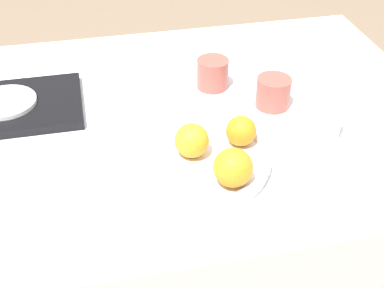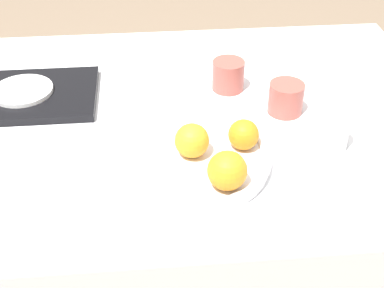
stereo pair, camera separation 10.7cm
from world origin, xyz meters
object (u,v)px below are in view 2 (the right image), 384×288
at_px(orange_2, 227,171).
at_px(side_plate, 22,91).
at_px(cup_0, 228,75).
at_px(fruit_platter, 192,157).
at_px(water_glass, 334,129).
at_px(orange_1, 244,135).
at_px(napkin, 382,97).
at_px(serving_tray, 24,96).
at_px(cup_1, 286,98).
at_px(orange_0, 192,141).

relative_size(orange_2, side_plate, 0.52).
bearing_deg(side_plate, cup_0, 0.67).
bearing_deg(fruit_platter, water_glass, 4.98).
height_order(orange_1, water_glass, water_glass).
bearing_deg(orange_2, fruit_platter, 119.09).
bearing_deg(cup_0, orange_1, -91.97).
relative_size(cup_0, napkin, 0.57).
height_order(serving_tray, side_plate, side_plate).
relative_size(orange_1, cup_0, 0.80).
bearing_deg(fruit_platter, cup_1, 36.80).
xyz_separation_m(orange_0, orange_1, (0.11, 0.02, -0.00)).
relative_size(water_glass, side_plate, 0.68).
bearing_deg(side_plate, fruit_platter, -36.70).
xyz_separation_m(orange_0, cup_1, (0.23, 0.17, -0.02)).
height_order(side_plate, cup_0, cup_0).
xyz_separation_m(orange_0, side_plate, (-0.38, 0.28, -0.03)).
xyz_separation_m(orange_1, serving_tray, (-0.49, 0.27, -0.04)).
height_order(orange_0, orange_1, orange_0).
bearing_deg(orange_1, cup_0, 88.03).
height_order(orange_1, side_plate, orange_1).
distance_m(orange_0, orange_2, 0.12).
xyz_separation_m(fruit_platter, orange_1, (0.11, 0.02, 0.04)).
distance_m(fruit_platter, cup_1, 0.29).
distance_m(water_glass, cup_0, 0.32).
xyz_separation_m(fruit_platter, cup_1, (0.23, 0.18, 0.02)).
distance_m(orange_1, cup_1, 0.20).
relative_size(orange_1, serving_tray, 0.18).
distance_m(water_glass, napkin, 0.27).
xyz_separation_m(orange_2, cup_1, (0.18, 0.28, -0.02)).
xyz_separation_m(cup_0, napkin, (0.37, -0.08, -0.03)).
xyz_separation_m(orange_1, napkin, (0.38, 0.19, -0.05)).
distance_m(side_plate, napkin, 0.87).
height_order(serving_tray, cup_1, cup_1).
relative_size(fruit_platter, napkin, 2.33).
xyz_separation_m(orange_2, water_glass, (0.24, 0.13, -0.01)).
relative_size(water_glass, napkin, 0.71).
xyz_separation_m(water_glass, napkin, (0.19, 0.19, -0.05)).
distance_m(serving_tray, cup_0, 0.50).
bearing_deg(napkin, cup_0, 167.78).
height_order(orange_0, serving_tray, orange_0).
bearing_deg(cup_1, napkin, 8.46).
bearing_deg(cup_0, fruit_platter, -111.80).
distance_m(side_plate, cup_0, 0.50).
bearing_deg(water_glass, orange_1, -177.52).
height_order(orange_0, orange_2, orange_2).
relative_size(orange_0, napkin, 0.50).
distance_m(water_glass, serving_tray, 0.73).
bearing_deg(napkin, orange_2, -143.79).
height_order(orange_0, water_glass, water_glass).
distance_m(orange_0, orange_1, 0.11).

